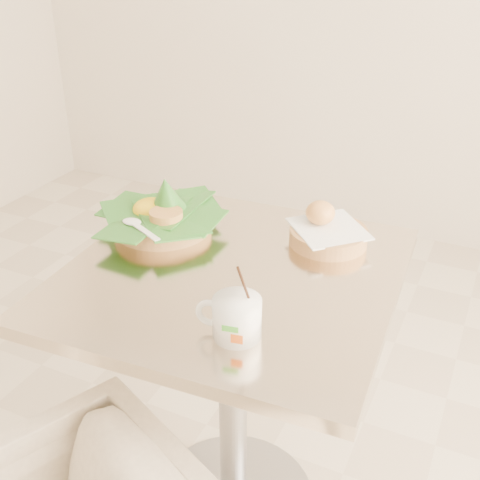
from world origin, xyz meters
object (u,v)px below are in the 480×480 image
at_px(rice_basket, 162,214).
at_px(coffee_mug, 236,317).
at_px(cafe_table, 232,351).
at_px(bread_basket, 327,232).

xyz_separation_m(rice_basket, coffee_mug, (0.35, -0.31, 0.00)).
bearing_deg(cafe_table, bread_basket, 55.64).
bearing_deg(rice_basket, coffee_mug, -41.60).
xyz_separation_m(rice_basket, bread_basket, (0.39, 0.10, -0.01)).
relative_size(cafe_table, rice_basket, 2.52).
xyz_separation_m(cafe_table, rice_basket, (-0.24, 0.11, 0.26)).
bearing_deg(bread_basket, coffee_mug, -95.30).
height_order(cafe_table, coffee_mug, coffee_mug).
bearing_deg(cafe_table, rice_basket, 156.06).
distance_m(cafe_table, coffee_mug, 0.35).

